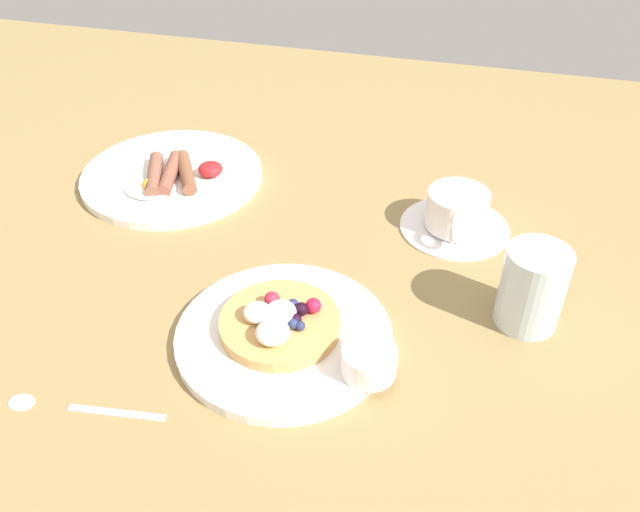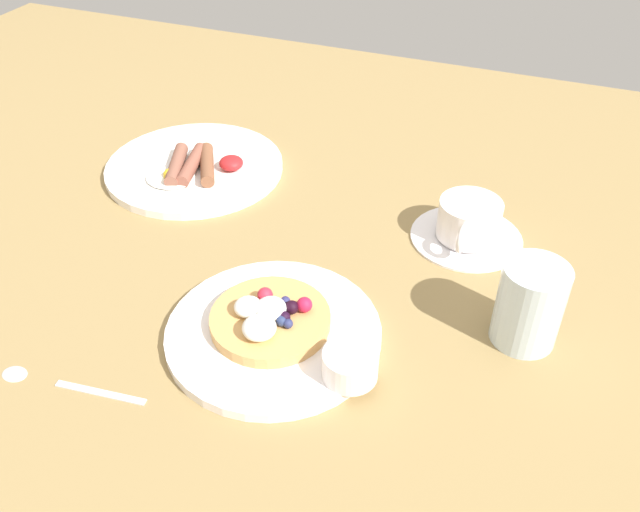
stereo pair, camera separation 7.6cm
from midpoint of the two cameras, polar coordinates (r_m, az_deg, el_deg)
ground_plane at (r=0.84m, az=-1.83°, el=-2.84°), size 2.05×1.52×0.03m
pancake_plate at (r=0.75m, az=-1.09°, el=-6.65°), size 0.24×0.24×0.01m
pancake_with_berries at (r=0.74m, az=-1.45°, el=-5.43°), size 0.14×0.14×0.04m
syrup_ramekin at (r=0.69m, az=5.78°, el=-9.33°), size 0.06×0.06×0.03m
breakfast_plate at (r=1.05m, az=-8.62°, el=7.45°), size 0.27×0.27×0.01m
fried_breakfast at (r=1.03m, az=-8.69°, el=7.48°), size 0.13×0.13×0.02m
coffee_saucer at (r=0.93m, az=14.70°, el=1.54°), size 0.15×0.15×0.01m
coffee_cup at (r=0.91m, az=14.98°, el=3.00°), size 0.08×0.11×0.05m
teaspoon at (r=0.75m, az=-19.61°, el=-10.07°), size 0.17×0.03×0.01m
water_glass at (r=0.77m, az=20.20°, el=-4.03°), size 0.07×0.07×0.10m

